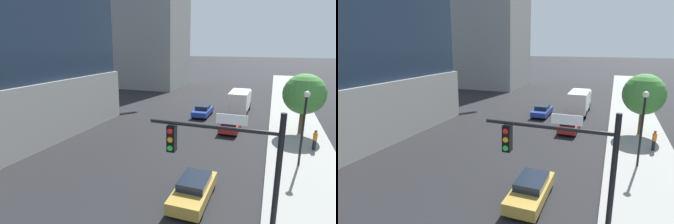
# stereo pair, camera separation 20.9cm
# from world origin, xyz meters

# --- Properties ---
(sidewalk) EXTENTS (5.37, 120.00, 0.15)m
(sidewalk) POSITION_xyz_m (8.58, 20.00, 0.07)
(sidewalk) COLOR gray
(sidewalk) RESTS_ON ground
(construction_building) EXTENTS (21.14, 14.50, 35.34)m
(construction_building) POSITION_xyz_m (-19.12, 49.49, 14.37)
(construction_building) COLOR gray
(construction_building) RESTS_ON ground
(traffic_light_pole) EXTENTS (4.88, 0.48, 6.55)m
(traffic_light_pole) POSITION_xyz_m (4.67, 4.50, 4.52)
(traffic_light_pole) COLOR black
(traffic_light_pole) RESTS_ON sidewalk
(street_lamp) EXTENTS (0.44, 0.44, 5.56)m
(street_lamp) POSITION_xyz_m (8.16, 16.11, 3.81)
(street_lamp) COLOR black
(street_lamp) RESTS_ON sidewalk
(street_tree) EXTENTS (3.98, 3.98, 6.00)m
(street_tree) POSITION_xyz_m (8.82, 24.46, 4.14)
(street_tree) COLOR brown
(street_tree) RESTS_ON sidewalk
(car_gold) EXTENTS (1.85, 4.57, 1.39)m
(car_gold) POSITION_xyz_m (2.10, 8.99, 0.71)
(car_gold) COLOR #AD8938
(car_gold) RESTS_ON ground
(car_red) EXTENTS (1.83, 4.27, 1.41)m
(car_red) POSITION_xyz_m (2.10, 22.97, 0.72)
(car_red) COLOR red
(car_red) RESTS_ON ground
(car_blue) EXTENTS (1.87, 4.36, 1.38)m
(car_blue) POSITION_xyz_m (-2.11, 28.12, 0.71)
(car_blue) COLOR #233D9E
(car_blue) RESTS_ON ground
(box_truck) EXTENTS (2.24, 7.14, 3.13)m
(box_truck) POSITION_xyz_m (2.10, 30.93, 1.78)
(box_truck) COLOR silver
(box_truck) RESTS_ON ground
(pedestrian_orange_shirt) EXTENTS (0.34, 0.34, 1.75)m
(pedestrian_orange_shirt) POSITION_xyz_m (9.60, 19.94, 1.05)
(pedestrian_orange_shirt) COLOR black
(pedestrian_orange_shirt) RESTS_ON sidewalk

